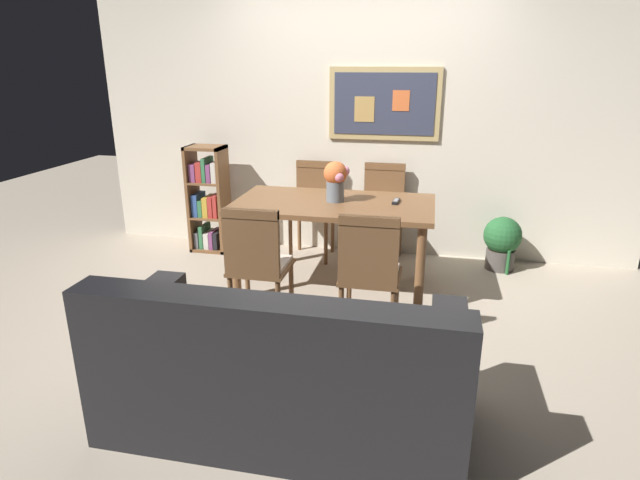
% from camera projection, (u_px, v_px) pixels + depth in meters
% --- Properties ---
extents(ground_plane, '(12.00, 12.00, 0.00)m').
position_uv_depth(ground_plane, '(331.00, 312.00, 4.00)').
color(ground_plane, tan).
extents(wall_back_with_painting, '(5.20, 0.14, 2.60)m').
position_uv_depth(wall_back_with_painting, '(361.00, 119.00, 4.95)').
color(wall_back_with_painting, beige).
rests_on(wall_back_with_painting, ground_plane).
extents(dining_table, '(1.59, 0.89, 0.75)m').
position_uv_depth(dining_table, '(334.00, 213.00, 4.22)').
color(dining_table, brown).
rests_on(dining_table, ground_plane).
extents(dining_chair_near_right, '(0.40, 0.41, 0.91)m').
position_uv_depth(dining_chair_near_right, '(370.00, 267.00, 3.42)').
color(dining_chair_near_right, brown).
rests_on(dining_chair_near_right, ground_plane).
extents(dining_chair_far_right, '(0.40, 0.41, 0.91)m').
position_uv_depth(dining_chair_far_right, '(383.00, 204.00, 4.93)').
color(dining_chair_far_right, brown).
rests_on(dining_chair_far_right, ground_plane).
extents(dining_chair_near_left, '(0.40, 0.41, 0.91)m').
position_uv_depth(dining_chair_near_left, '(257.00, 258.00, 3.58)').
color(dining_chair_near_left, brown).
rests_on(dining_chair_near_left, ground_plane).
extents(dining_chair_far_left, '(0.40, 0.41, 0.91)m').
position_uv_depth(dining_chair_far_left, '(314.00, 201.00, 5.04)').
color(dining_chair_far_left, brown).
rests_on(dining_chair_far_left, ground_plane).
extents(leather_couch, '(1.80, 0.84, 0.84)m').
position_uv_depth(leather_couch, '(282.00, 374.00, 2.64)').
color(leather_couch, black).
rests_on(leather_couch, ground_plane).
extents(bookshelf, '(0.36, 0.28, 1.05)m').
position_uv_depth(bookshelf, '(208.00, 201.00, 5.18)').
color(bookshelf, brown).
rests_on(bookshelf, ground_plane).
extents(potted_ivy, '(0.34, 0.34, 0.58)m').
position_uv_depth(potted_ivy, '(502.00, 241.00, 4.76)').
color(potted_ivy, '#4C4742').
rests_on(potted_ivy, ground_plane).
extents(flower_vase, '(0.20, 0.20, 0.32)m').
position_uv_depth(flower_vase, '(336.00, 179.00, 4.15)').
color(flower_vase, slate).
rests_on(flower_vase, dining_table).
extents(tv_remote, '(0.06, 0.16, 0.02)m').
position_uv_depth(tv_remote, '(396.00, 201.00, 4.16)').
color(tv_remote, black).
rests_on(tv_remote, dining_table).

